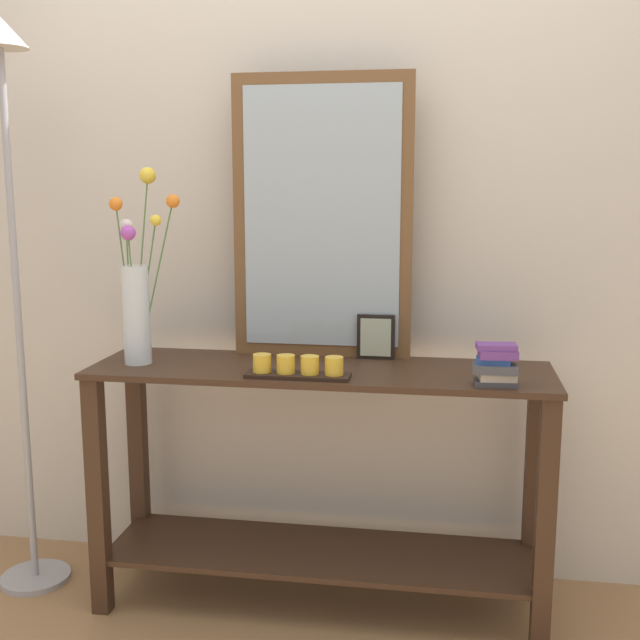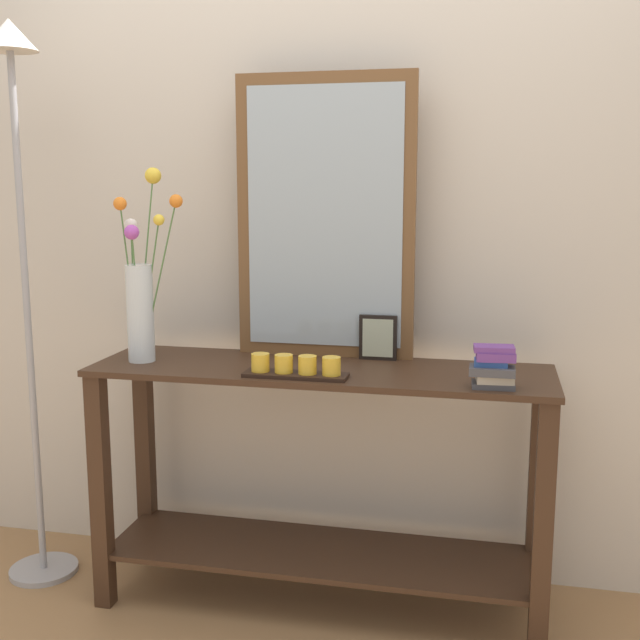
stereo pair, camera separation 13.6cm
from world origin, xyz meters
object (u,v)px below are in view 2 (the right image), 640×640
at_px(console_table, 320,464).
at_px(floor_lamp, 21,214).
at_px(book_stack, 494,368).
at_px(candle_tray, 296,368).
at_px(tall_vase_left, 141,293).
at_px(picture_frame_small, 378,338).
at_px(mirror_leaning, 325,218).

relative_size(console_table, floor_lamp, 0.77).
bearing_deg(book_stack, floor_lamp, 175.69).
height_order(console_table, candle_tray, candle_tray).
bearing_deg(floor_lamp, tall_vase_left, -1.18).
distance_m(candle_tray, floor_lamp, 1.08).
height_order(candle_tray, floor_lamp, floor_lamp).
xyz_separation_m(picture_frame_small, book_stack, (0.38, -0.29, -0.02)).
bearing_deg(candle_tray, tall_vase_left, 168.90).
xyz_separation_m(mirror_leaning, picture_frame_small, (0.19, -0.03, -0.39)).
xyz_separation_m(candle_tray, floor_lamp, (-0.97, 0.12, 0.45)).
relative_size(console_table, mirror_leaning, 1.57).
bearing_deg(picture_frame_small, floor_lamp, -171.95).
xyz_separation_m(tall_vase_left, picture_frame_small, (0.76, 0.18, -0.15)).
distance_m(book_stack, floor_lamp, 1.62).
xyz_separation_m(console_table, picture_frame_small, (0.16, 0.15, 0.40)).
xyz_separation_m(tall_vase_left, book_stack, (1.13, -0.11, -0.17)).
bearing_deg(console_table, candle_tray, -108.79).
bearing_deg(candle_tray, picture_frame_small, 53.51).
distance_m(tall_vase_left, book_stack, 1.15).
xyz_separation_m(console_table, tall_vase_left, (-0.59, -0.03, 0.55)).
bearing_deg(tall_vase_left, picture_frame_small, 13.10).
height_order(console_table, floor_lamp, floor_lamp).
xyz_separation_m(mirror_leaning, candle_tray, (-0.02, -0.31, -0.44)).
height_order(console_table, tall_vase_left, tall_vase_left).
xyz_separation_m(mirror_leaning, floor_lamp, (-1.00, -0.20, 0.01)).
xyz_separation_m(mirror_leaning, book_stack, (0.56, -0.31, -0.41)).
relative_size(candle_tray, picture_frame_small, 2.11).
xyz_separation_m(candle_tray, picture_frame_small, (0.21, 0.28, 0.05)).
distance_m(picture_frame_small, floor_lamp, 1.26).
bearing_deg(book_stack, candle_tray, 179.86).
distance_m(console_table, book_stack, 0.68).
height_order(mirror_leaning, picture_frame_small, mirror_leaning).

